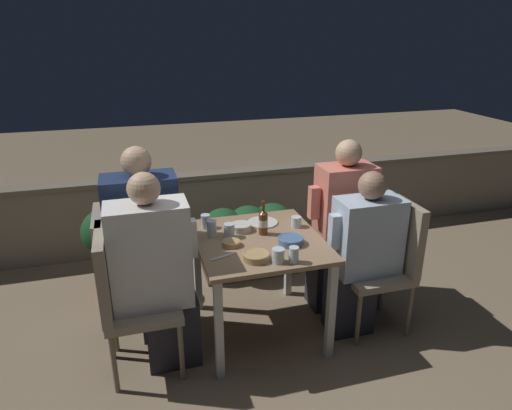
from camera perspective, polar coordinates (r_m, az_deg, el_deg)
The scene contains 26 objects.
ground_plane at distance 3.46m, azimuth 0.32°, elevation -15.29°, with size 16.00×16.00×0.00m, color #847056.
parapet_wall at distance 4.60m, azimuth -5.12°, elevation -0.28°, with size 9.00×0.18×0.75m.
dining_table at distance 3.12m, azimuth 0.35°, elevation -5.94°, with size 0.84×0.90×0.73m.
planter_hedge at distance 4.04m, azimuth -0.84°, elevation -3.88°, with size 0.83×0.47×0.61m.
chair_left_near at distance 2.92m, azimuth -16.29°, elevation -10.36°, with size 0.46×0.46×0.96m.
person_white_polo at distance 2.88m, azimuth -12.28°, elevation -8.48°, with size 0.52×0.26×1.31m.
chair_left_far at distance 3.21m, azimuth -16.77°, elevation -7.47°, with size 0.46×0.46×0.96m.
person_navy_jumper at distance 3.15m, azimuth -13.25°, elevation -5.10°, with size 0.52×0.26×1.38m.
chair_right_near at distance 3.37m, azimuth 16.17°, elevation -5.92°, with size 0.46×0.46×0.96m.
person_blue_shirt at distance 3.26m, azimuth 13.02°, elevation -6.03°, with size 0.51×0.26×1.19m.
chair_right_far at distance 3.63m, azimuth 13.26°, elevation -3.68°, with size 0.46×0.46×0.96m.
person_coral_top at distance 3.49m, azimuth 10.40°, elevation -2.59°, with size 0.49×0.26×1.33m.
beer_bottle at distance 3.11m, azimuth 0.91°, elevation -2.09°, with size 0.06×0.06×0.24m.
plate_0 at distance 3.32m, azimuth 0.82°, elevation -2.19°, with size 0.22×0.22×0.01m.
bowl_0 at distance 3.20m, azimuth -1.91°, elevation -2.73°, with size 0.15×0.15×0.05m.
bowl_1 at distance 2.80m, azimuth 0.02°, elevation -6.39°, with size 0.16×0.16×0.05m.
bowl_2 at distance 2.98m, azimuth -3.10°, elevation -4.76°, with size 0.12×0.12×0.03m.
bowl_3 at distance 3.01m, azimuth 4.37°, elevation -4.40°, with size 0.17×0.17×0.05m.
glass_cup_0 at distance 3.11m, azimuth -5.55°, elevation -2.96°, with size 0.07×0.07×0.12m.
glass_cup_1 at distance 2.77m, azimuth 4.75°, elevation -6.23°, with size 0.06×0.06×0.10m.
glass_cup_2 at distance 3.25m, azimuth -6.32°, elevation -2.04°, with size 0.07×0.07×0.10m.
glass_cup_3 at distance 3.09m, azimuth -3.37°, elevation -3.19°, with size 0.07×0.07×0.10m.
glass_cup_4 at distance 3.26m, azimuth 5.04°, elevation -2.09°, with size 0.07×0.07×0.08m.
glass_cup_5 at distance 2.77m, azimuth 2.79°, elevation -6.33°, with size 0.08×0.08×0.09m.
fork_0 at distance 2.84m, azimuth -4.21°, elevation -6.49°, with size 0.17×0.07×0.01m.
potted_plant at distance 3.79m, azimuth -17.82°, elevation -4.64°, with size 0.41×0.41×0.77m.
Camera 1 is at (-0.79, -2.67, 2.05)m, focal length 32.00 mm.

